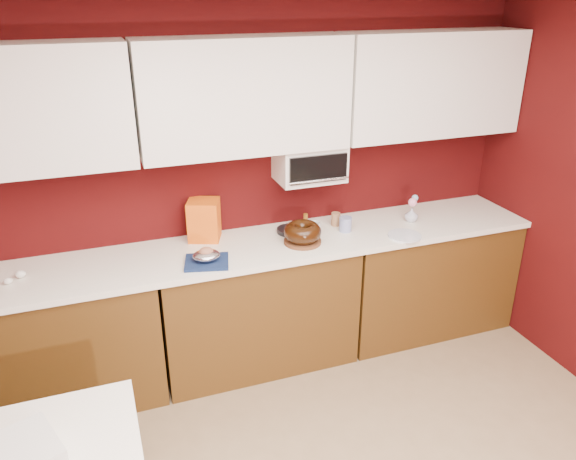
{
  "coord_description": "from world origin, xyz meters",
  "views": [
    {
      "loc": [
        -0.93,
        -1.29,
        2.47
      ],
      "look_at": [
        0.2,
        1.84,
        1.02
      ],
      "focal_mm": 35.0,
      "sensor_mm": 36.0,
      "label": 1
    }
  ],
  "objects_px": {
    "toaster_oven": "(309,162)",
    "flower_vase": "(411,214)",
    "pandoro_box": "(204,220)",
    "bundt_cake": "(303,232)",
    "coffee_mug": "(313,228)",
    "foil_ham_nest": "(206,255)",
    "blue_jar": "(345,224)"
  },
  "relations": [
    {
      "from": "toaster_oven",
      "to": "flower_vase",
      "type": "xyz_separation_m",
      "value": [
        0.74,
        -0.16,
        -0.42
      ]
    },
    {
      "from": "pandoro_box",
      "to": "bundt_cake",
      "type": "bearing_deg",
      "value": -5.11
    },
    {
      "from": "pandoro_box",
      "to": "coffee_mug",
      "type": "distance_m",
      "value": 0.74
    },
    {
      "from": "foil_ham_nest",
      "to": "pandoro_box",
      "type": "bearing_deg",
      "value": 79.29
    },
    {
      "from": "bundt_cake",
      "to": "flower_vase",
      "type": "xyz_separation_m",
      "value": [
        0.88,
        0.08,
        -0.02
      ]
    },
    {
      "from": "toaster_oven",
      "to": "blue_jar",
      "type": "height_order",
      "value": "toaster_oven"
    },
    {
      "from": "bundt_cake",
      "to": "coffee_mug",
      "type": "height_order",
      "value": "bundt_cake"
    },
    {
      "from": "toaster_oven",
      "to": "bundt_cake",
      "type": "relative_size",
      "value": 1.81
    },
    {
      "from": "blue_jar",
      "to": "toaster_oven",
      "type": "bearing_deg",
      "value": 143.41
    },
    {
      "from": "coffee_mug",
      "to": "flower_vase",
      "type": "bearing_deg",
      "value": -1.62
    },
    {
      "from": "bundt_cake",
      "to": "flower_vase",
      "type": "relative_size",
      "value": 2.18
    },
    {
      "from": "foil_ham_nest",
      "to": "pandoro_box",
      "type": "relative_size",
      "value": 0.62
    },
    {
      "from": "pandoro_box",
      "to": "coffee_mug",
      "type": "relative_size",
      "value": 2.59
    },
    {
      "from": "blue_jar",
      "to": "flower_vase",
      "type": "xyz_separation_m",
      "value": [
        0.53,
        -0.0,
        0.01
      ]
    },
    {
      "from": "blue_jar",
      "to": "flower_vase",
      "type": "bearing_deg",
      "value": -0.15
    },
    {
      "from": "pandoro_box",
      "to": "foil_ham_nest",
      "type": "bearing_deg",
      "value": -79.89
    },
    {
      "from": "foil_ham_nest",
      "to": "coffee_mug",
      "type": "relative_size",
      "value": 1.6
    },
    {
      "from": "toaster_oven",
      "to": "coffee_mug",
      "type": "distance_m",
      "value": 0.44
    },
    {
      "from": "pandoro_box",
      "to": "flower_vase",
      "type": "distance_m",
      "value": 1.49
    },
    {
      "from": "blue_jar",
      "to": "pandoro_box",
      "type": "bearing_deg",
      "value": 167.76
    },
    {
      "from": "pandoro_box",
      "to": "blue_jar",
      "type": "bearing_deg",
      "value": 8.58
    },
    {
      "from": "flower_vase",
      "to": "pandoro_box",
      "type": "bearing_deg",
      "value": 172.01
    },
    {
      "from": "foil_ham_nest",
      "to": "coffee_mug",
      "type": "bearing_deg",
      "value": 13.21
    },
    {
      "from": "toaster_oven",
      "to": "coffee_mug",
      "type": "xyz_separation_m",
      "value": [
        -0.02,
        -0.14,
        -0.42
      ]
    },
    {
      "from": "toaster_oven",
      "to": "pandoro_box",
      "type": "bearing_deg",
      "value": 176.32
    },
    {
      "from": "foil_ham_nest",
      "to": "flower_vase",
      "type": "bearing_deg",
      "value": 5.98
    },
    {
      "from": "pandoro_box",
      "to": "blue_jar",
      "type": "distance_m",
      "value": 0.97
    },
    {
      "from": "foil_ham_nest",
      "to": "toaster_oven",
      "type": "bearing_deg",
      "value": 21.79
    },
    {
      "from": "toaster_oven",
      "to": "foil_ham_nest",
      "type": "distance_m",
      "value": 0.96
    },
    {
      "from": "toaster_oven",
      "to": "blue_jar",
      "type": "relative_size",
      "value": 4.4
    },
    {
      "from": "bundt_cake",
      "to": "blue_jar",
      "type": "xyz_separation_m",
      "value": [
        0.35,
        0.08,
        -0.03
      ]
    },
    {
      "from": "foil_ham_nest",
      "to": "blue_jar",
      "type": "relative_size",
      "value": 1.66
    }
  ]
}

